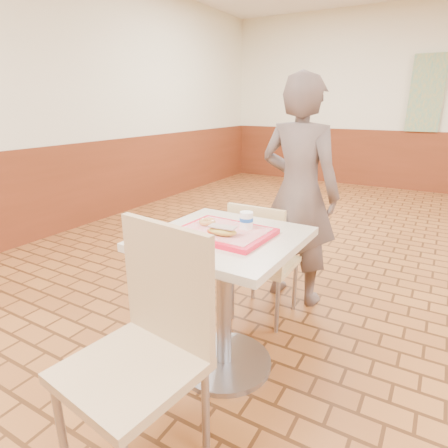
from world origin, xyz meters
The scene contains 9 objects.
promo_poster centered at (-0.60, 4.94, 1.60)m, with size 0.50×0.03×1.20m, color gray.
main_table centered at (-1.13, -0.64, 0.54)m, with size 0.76×0.76×0.80m.
chair_main_front centered at (-1.10, -1.29, 0.57)m, with size 0.53×0.53×1.02m.
chair_main_back centered at (-1.16, -0.09, 0.47)m, with size 0.39×0.39×0.85m.
customer centered at (-1.07, 0.35, 0.83)m, with size 0.61×0.40×1.66m, color brown.
serving_tray centered at (-1.13, -0.64, 0.82)m, with size 0.47×0.36×0.03m.
ring_donut centered at (-1.25, -0.60, 0.85)m, with size 0.09×0.09×0.03m, color #C98B49.
long_john_donut centered at (-1.10, -0.71, 0.85)m, with size 0.16×0.09×0.05m.
paper_cup centered at (-1.04, -0.56, 0.88)m, with size 0.07×0.07×0.09m.
Camera 1 is at (-0.21, -2.22, 1.46)m, focal length 30.00 mm.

